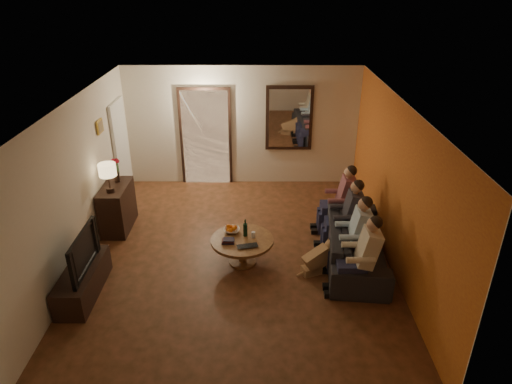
{
  "coord_description": "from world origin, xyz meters",
  "views": [
    {
      "loc": [
        0.32,
        -6.45,
        4.34
      ],
      "look_at": [
        0.3,
        0.3,
        1.05
      ],
      "focal_mm": 32.0,
      "sensor_mm": 36.0,
      "label": 1
    }
  ],
  "objects_px": {
    "dog": "(318,257)",
    "dresser": "(117,207)",
    "table_lamp": "(108,178)",
    "person_a": "(363,259)",
    "tv": "(77,252)",
    "person_d": "(342,202)",
    "person_c": "(348,218)",
    "sofa": "(356,241)",
    "person_b": "(355,237)",
    "laptop": "(248,248)",
    "wine_bottle": "(245,227)",
    "coffee_table": "(242,251)",
    "tv_stand": "(83,281)",
    "bowl": "(232,230)"
  },
  "relations": [
    {
      "from": "dresser",
      "to": "tv",
      "type": "relative_size",
      "value": 0.91
    },
    {
      "from": "dresser",
      "to": "wine_bottle",
      "type": "distance_m",
      "value": 2.6
    },
    {
      "from": "person_a",
      "to": "person_c",
      "type": "relative_size",
      "value": 1.0
    },
    {
      "from": "sofa",
      "to": "coffee_table",
      "type": "bearing_deg",
      "value": 99.74
    },
    {
      "from": "sofa",
      "to": "person_d",
      "type": "relative_size",
      "value": 1.91
    },
    {
      "from": "laptop",
      "to": "sofa",
      "type": "bearing_deg",
      "value": -1.01
    },
    {
      "from": "person_d",
      "to": "wine_bottle",
      "type": "relative_size",
      "value": 3.87
    },
    {
      "from": "tv_stand",
      "to": "laptop",
      "type": "height_order",
      "value": "laptop"
    },
    {
      "from": "coffee_table",
      "to": "wine_bottle",
      "type": "relative_size",
      "value": 3.27
    },
    {
      "from": "table_lamp",
      "to": "tv",
      "type": "height_order",
      "value": "table_lamp"
    },
    {
      "from": "tv",
      "to": "dog",
      "type": "bearing_deg",
      "value": -81.45
    },
    {
      "from": "tv",
      "to": "person_d",
      "type": "bearing_deg",
      "value": -66.05
    },
    {
      "from": "person_a",
      "to": "person_c",
      "type": "height_order",
      "value": "same"
    },
    {
      "from": "table_lamp",
      "to": "tv",
      "type": "relative_size",
      "value": 0.52
    },
    {
      "from": "tv",
      "to": "bowl",
      "type": "height_order",
      "value": "tv"
    },
    {
      "from": "person_b",
      "to": "laptop",
      "type": "relative_size",
      "value": 3.65
    },
    {
      "from": "dresser",
      "to": "person_b",
      "type": "distance_m",
      "value": 4.3
    },
    {
      "from": "tv",
      "to": "person_b",
      "type": "height_order",
      "value": "person_b"
    },
    {
      "from": "table_lamp",
      "to": "coffee_table",
      "type": "xyz_separation_m",
      "value": [
        2.33,
        -0.92,
        -0.89
      ]
    },
    {
      "from": "table_lamp",
      "to": "person_a",
      "type": "xyz_separation_m",
      "value": [
        4.09,
        -1.7,
        -0.51
      ]
    },
    {
      "from": "tv",
      "to": "laptop",
      "type": "distance_m",
      "value": 2.5
    },
    {
      "from": "person_c",
      "to": "bowl",
      "type": "distance_m",
      "value": 1.95
    },
    {
      "from": "dog",
      "to": "laptop",
      "type": "distance_m",
      "value": 1.11
    },
    {
      "from": "sofa",
      "to": "coffee_table",
      "type": "xyz_separation_m",
      "value": [
        -1.86,
        -0.11,
        -0.11
      ]
    },
    {
      "from": "sofa",
      "to": "dog",
      "type": "xyz_separation_m",
      "value": [
        -0.67,
        -0.39,
        -0.05
      ]
    },
    {
      "from": "person_b",
      "to": "person_d",
      "type": "bearing_deg",
      "value": 90.0
    },
    {
      "from": "tv",
      "to": "dog",
      "type": "xyz_separation_m",
      "value": [
        3.52,
        0.53,
        -0.46
      ]
    },
    {
      "from": "dresser",
      "to": "person_b",
      "type": "relative_size",
      "value": 0.79
    },
    {
      "from": "dog",
      "to": "dresser",
      "type": "bearing_deg",
      "value": 135.7
    },
    {
      "from": "tv",
      "to": "bowl",
      "type": "xyz_separation_m",
      "value": [
        2.15,
        1.02,
        -0.25
      ]
    },
    {
      "from": "tv_stand",
      "to": "tv",
      "type": "relative_size",
      "value": 1.25
    },
    {
      "from": "person_a",
      "to": "dog",
      "type": "height_order",
      "value": "person_a"
    },
    {
      "from": "dresser",
      "to": "person_a",
      "type": "xyz_separation_m",
      "value": [
        4.09,
        -1.92,
        0.18
      ]
    },
    {
      "from": "person_c",
      "to": "coffee_table",
      "type": "xyz_separation_m",
      "value": [
        -1.76,
        -0.41,
        -0.38
      ]
    },
    {
      "from": "table_lamp",
      "to": "person_c",
      "type": "distance_m",
      "value": 4.15
    },
    {
      "from": "tv",
      "to": "wine_bottle",
      "type": "bearing_deg",
      "value": -69.24
    },
    {
      "from": "dog",
      "to": "laptop",
      "type": "bearing_deg",
      "value": 157.9
    },
    {
      "from": "person_d",
      "to": "coffee_table",
      "type": "relative_size",
      "value": 1.18
    },
    {
      "from": "person_b",
      "to": "person_c",
      "type": "xyz_separation_m",
      "value": [
        0.0,
        0.6,
        0.0
      ]
    },
    {
      "from": "person_b",
      "to": "person_d",
      "type": "xyz_separation_m",
      "value": [
        0.0,
        1.2,
        0.0
      ]
    },
    {
      "from": "dog",
      "to": "wine_bottle",
      "type": "height_order",
      "value": "wine_bottle"
    },
    {
      "from": "person_c",
      "to": "wine_bottle",
      "type": "bearing_deg",
      "value": -169.57
    },
    {
      "from": "table_lamp",
      "to": "tv_stand",
      "type": "height_order",
      "value": "table_lamp"
    },
    {
      "from": "tv",
      "to": "person_a",
      "type": "xyz_separation_m",
      "value": [
        4.09,
        0.02,
        -0.14
      ]
    },
    {
      "from": "dresser",
      "to": "coffee_table",
      "type": "height_order",
      "value": "dresser"
    },
    {
      "from": "person_a",
      "to": "wine_bottle",
      "type": "bearing_deg",
      "value": 152.63
    },
    {
      "from": "dresser",
      "to": "person_d",
      "type": "height_order",
      "value": "person_d"
    },
    {
      "from": "sofa",
      "to": "person_b",
      "type": "relative_size",
      "value": 1.91
    },
    {
      "from": "wine_bottle",
      "to": "dresser",
      "type": "bearing_deg",
      "value": 156.46
    },
    {
      "from": "tv_stand",
      "to": "tv",
      "type": "bearing_deg",
      "value": 0.0
    }
  ]
}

